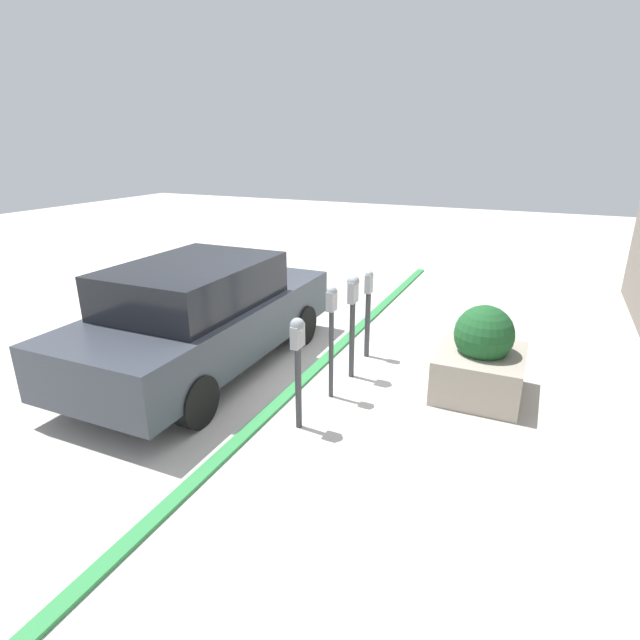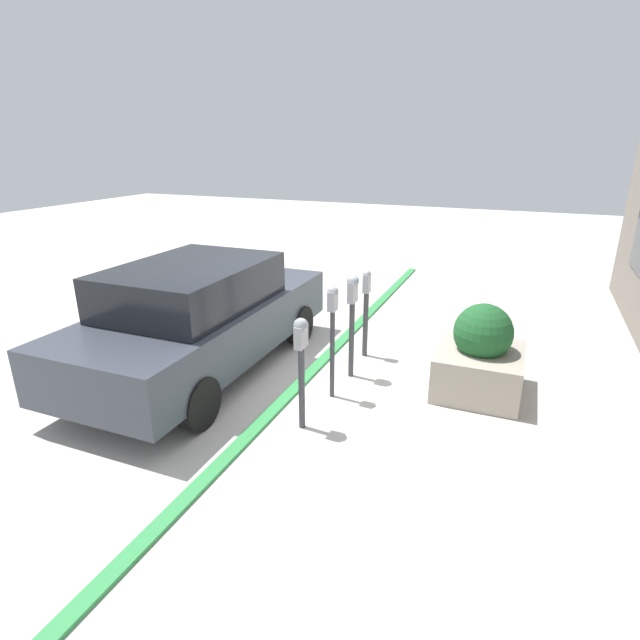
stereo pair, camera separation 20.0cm
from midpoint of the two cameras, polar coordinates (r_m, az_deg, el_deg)
ground_plane at (r=7.02m, az=-1.81°, el=-6.79°), size 40.00×40.00×0.00m
curb_strip at (r=7.04m, az=-2.41°, el=-6.53°), size 13.50×0.16×0.04m
parking_meter_nearest at (r=5.51m, az=-3.21°, el=-3.73°), size 0.20×0.17×1.35m
parking_meter_second at (r=6.16m, az=0.51°, el=-0.24°), size 0.16×0.13×1.50m
parking_meter_middle at (r=6.74m, az=2.85°, el=1.48°), size 0.20×0.17×1.47m
parking_meter_fourth at (r=7.49m, az=4.53°, el=1.75°), size 0.14×0.12×1.36m
planter_box at (r=6.80m, az=17.04°, el=-4.10°), size 1.22×1.07×1.21m
parked_car_front at (r=7.22m, az=-14.28°, el=0.43°), size 4.48×1.95×1.60m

